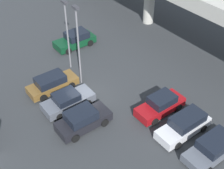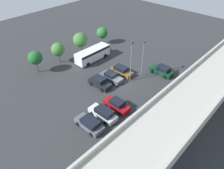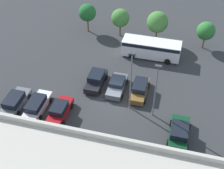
% 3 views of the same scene
% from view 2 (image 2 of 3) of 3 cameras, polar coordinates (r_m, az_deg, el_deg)
% --- Properties ---
extents(ground_plane, '(97.04, 97.04, 0.00)m').
position_cam_2_polar(ground_plane, '(40.60, 1.74, 0.34)').
color(ground_plane, '#2D3033').
extents(highway_overpass, '(46.60, 6.13, 7.19)m').
position_cam_2_polar(highway_overpass, '(31.55, 22.10, -1.55)').
color(highway_overpass, '#ADAAA0').
rests_on(highway_overpass, ground_plane).
extents(parked_car_0, '(2.23, 4.59, 1.70)m').
position_cam_2_polar(parked_car_0, '(43.91, 12.92, 3.62)').
color(parked_car_0, '#0C381E').
rests_on(parked_car_0, ground_plane).
extents(parked_car_1, '(2.04, 4.71, 1.60)m').
position_cam_2_polar(parked_car_1, '(42.86, 2.46, 3.67)').
color(parked_car_1, brown).
rests_on(parked_car_1, ground_plane).
extents(parked_car_2, '(2.15, 4.57, 1.51)m').
position_cam_2_polar(parked_car_2, '(41.08, -0.18, 2.02)').
color(parked_car_2, '#515660').
rests_on(parked_car_2, ground_plane).
extents(parked_car_3, '(2.16, 4.53, 1.73)m').
position_cam_2_polar(parked_car_3, '(39.51, -3.24, 0.60)').
color(parked_car_3, black).
rests_on(parked_car_3, ground_plane).
extents(parked_car_4, '(2.00, 4.52, 1.67)m').
position_cam_2_polar(parked_car_4, '(34.72, 1.19, -5.25)').
color(parked_car_4, maroon).
rests_on(parked_car_4, ground_plane).
extents(parked_car_5, '(2.03, 4.73, 1.66)m').
position_cam_2_polar(parked_car_5, '(33.24, -2.33, -7.51)').
color(parked_car_5, silver).
rests_on(parked_car_5, ground_plane).
extents(parked_car_6, '(2.17, 4.63, 1.57)m').
position_cam_2_polar(parked_car_6, '(31.92, -5.90, -10.12)').
color(parked_car_6, '#515660').
rests_on(parked_car_6, ground_plane).
extents(shuttle_bus, '(8.19, 2.81, 2.53)m').
position_cam_2_polar(shuttle_bus, '(47.50, -5.07, 8.06)').
color(shuttle_bus, silver).
rests_on(shuttle_bus, ground_plane).
extents(lamp_post_near_aisle, '(0.70, 0.35, 7.91)m').
position_cam_2_polar(lamp_post_near_aisle, '(38.96, 5.03, 6.63)').
color(lamp_post_near_aisle, slate).
rests_on(lamp_post_near_aisle, ground_plane).
extents(lamp_post_mid_lot, '(0.70, 0.35, 7.22)m').
position_cam_2_polar(lamp_post_mid_lot, '(40.91, 8.09, 7.35)').
color(lamp_post_mid_lot, slate).
rests_on(lamp_post_mid_lot, ground_plane).
extents(tree_front_left, '(2.67, 2.67, 4.21)m').
position_cam_2_polar(tree_front_left, '(54.09, -2.59, 13.35)').
color(tree_front_left, brown).
rests_on(tree_front_left, ground_plane).
extents(tree_front_centre, '(3.16, 3.16, 5.01)m').
position_cam_2_polar(tree_front_centre, '(49.45, -8.29, 11.46)').
color(tree_front_centre, brown).
rests_on(tree_front_centre, ground_plane).
extents(tree_front_right, '(2.78, 2.78, 4.48)m').
position_cam_2_polar(tree_front_right, '(46.93, -13.95, 8.89)').
color(tree_front_right, brown).
rests_on(tree_front_right, ground_plane).
extents(tree_front_far_right, '(2.72, 2.72, 4.64)m').
position_cam_2_polar(tree_front_far_right, '(44.55, -19.41, 6.61)').
color(tree_front_far_right, brown).
rests_on(tree_front_far_right, ground_plane).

